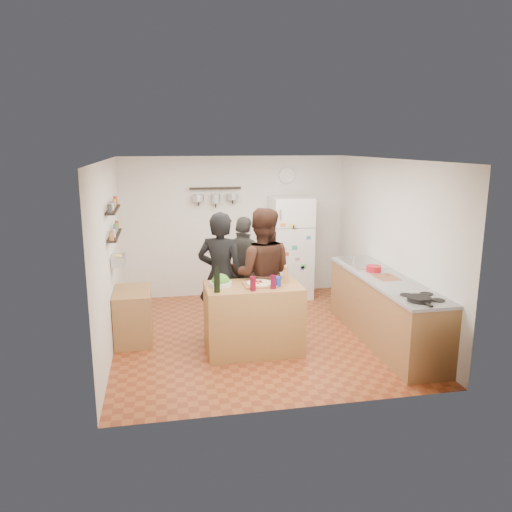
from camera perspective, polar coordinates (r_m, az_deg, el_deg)
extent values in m
plane|color=brown|center=(7.33, 0.15, -8.97)|extent=(4.20, 4.20, 0.00)
plane|color=white|center=(6.81, 0.16, 10.96)|extent=(4.20, 4.20, 0.00)
plane|color=silver|center=(9.00, -2.44, 3.38)|extent=(4.00, 0.00, 4.00)
plane|color=silver|center=(6.87, -16.43, -0.07)|extent=(0.00, 4.20, 4.20)
plane|color=silver|center=(7.60, 15.12, 1.21)|extent=(0.00, 4.20, 4.20)
cube|color=#A1713B|center=(6.64, -0.30, -7.13)|extent=(1.25, 0.72, 0.91)
cube|color=brown|center=(6.49, 0.42, -3.28)|extent=(0.42, 0.34, 0.02)
cylinder|color=beige|center=(6.49, 0.42, -3.12)|extent=(0.34, 0.34, 0.02)
cylinder|color=silver|center=(6.48, -4.05, -3.18)|extent=(0.29, 0.29, 0.06)
cylinder|color=black|center=(6.19, -4.49, -3.10)|extent=(0.08, 0.08, 0.24)
cylinder|color=#5E081A|center=(6.24, -0.35, -3.19)|extent=(0.07, 0.07, 0.18)
cylinder|color=#50061E|center=(6.33, 1.99, -2.99)|extent=(0.07, 0.07, 0.17)
cylinder|color=#9C7441|center=(6.62, 3.45, -2.23)|extent=(0.06, 0.06, 0.19)
cylinder|color=navy|center=(6.43, 2.52, -2.95)|extent=(0.08, 0.08, 0.13)
imported|color=black|center=(6.92, -4.02, -2.38)|extent=(0.78, 0.67, 1.82)
imported|color=black|center=(6.96, 0.64, -2.09)|extent=(1.05, 0.90, 1.86)
imported|color=#292825|center=(7.60, -1.31, -1.65)|extent=(1.03, 0.86, 1.65)
cube|color=#9E7042|center=(7.20, 14.50, -5.99)|extent=(0.63, 2.63, 0.90)
cube|color=white|center=(6.26, 18.45, -4.66)|extent=(0.60, 0.62, 0.02)
cylinder|color=black|center=(6.12, 18.12, -4.69)|extent=(0.28, 0.28, 0.05)
cube|color=silver|center=(7.82, 12.04, -0.84)|extent=(0.50, 0.80, 0.03)
cube|color=brown|center=(7.07, 14.70, -2.45)|extent=(0.30, 0.40, 0.02)
cylinder|color=red|center=(7.32, 13.28, -1.42)|extent=(0.21, 0.21, 0.09)
cube|color=white|center=(8.92, 3.97, 0.99)|extent=(0.70, 0.68, 1.80)
cylinder|color=silver|center=(9.07, 3.54, 9.17)|extent=(0.30, 0.03, 0.30)
cube|color=black|center=(7.01, -15.85, 2.30)|extent=(0.12, 1.00, 0.02)
cube|color=black|center=(6.96, -16.02, 5.13)|extent=(0.12, 1.00, 0.02)
cube|color=silver|center=(7.08, -15.44, -0.47)|extent=(0.18, 0.35, 0.14)
cube|color=#91613D|center=(7.21, -13.83, -6.64)|extent=(0.50, 0.80, 0.73)
cube|color=black|center=(8.77, -4.67, 7.72)|extent=(0.90, 0.04, 0.04)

